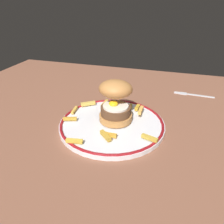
% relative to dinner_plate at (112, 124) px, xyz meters
% --- Properties ---
extents(ground_plane, '(1.41, 1.06, 0.04)m').
position_rel_dinner_plate_xyz_m(ground_plane, '(0.04, 0.02, -0.03)').
color(ground_plane, brown).
extents(dinner_plate, '(0.30, 0.30, 0.02)m').
position_rel_dinner_plate_xyz_m(dinner_plate, '(0.00, 0.00, 0.00)').
color(dinner_plate, silver).
rests_on(dinner_plate, ground_plane).
extents(burger, '(0.10, 0.12, 0.12)m').
position_rel_dinner_plate_xyz_m(burger, '(0.00, 0.02, 0.07)').
color(burger, '#BD7E40').
rests_on(burger, dinner_plate).
extents(fries_pile, '(0.27, 0.24, 0.02)m').
position_rel_dinner_plate_xyz_m(fries_pile, '(-0.01, 0.01, 0.01)').
color(fries_pile, gold).
rests_on(fries_pile, dinner_plate).
extents(fork, '(0.14, 0.02, 0.00)m').
position_rel_dinner_plate_xyz_m(fork, '(0.23, 0.30, -0.01)').
color(fork, silver).
rests_on(fork, ground_plane).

